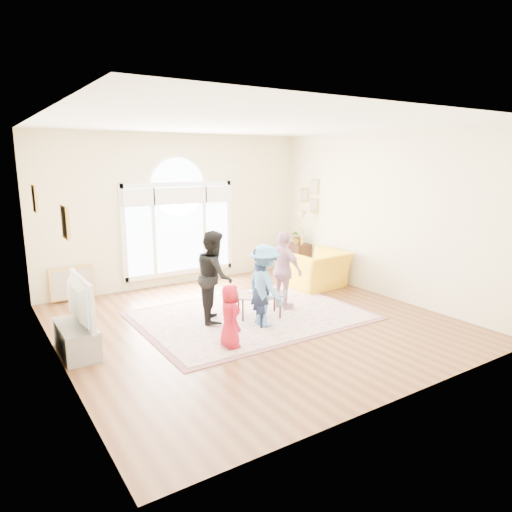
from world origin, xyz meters
TOP-DOWN VIEW (x-y plane):
  - ground at (0.00, 0.00)m, footprint 6.00×6.00m
  - room_shell at (0.01, 2.83)m, footprint 6.00×6.00m
  - area_rug at (0.14, 0.28)m, footprint 3.60×2.60m
  - rug_border at (0.14, 0.28)m, footprint 3.80×2.80m
  - tv_console at (-2.75, 0.30)m, footprint 0.45×1.00m
  - television at (-2.74, 0.30)m, footprint 0.18×1.17m
  - coffee_table at (0.21, 0.16)m, footprint 1.17×0.95m
  - armchair at (2.28, 1.08)m, footprint 1.27×1.13m
  - side_cabinet at (2.78, 2.34)m, footprint 0.40×0.50m
  - floor_lamp at (2.67, 2.11)m, footprint 0.27×0.27m
  - plant_pedestal at (2.70, 2.29)m, footprint 0.20×0.20m
  - potted_plant at (2.70, 2.29)m, footprint 0.36×0.32m
  - leaning_picture at (-2.28, 2.90)m, footprint 0.80×0.14m
  - child_red at (-0.86, -0.71)m, footprint 0.35×0.49m
  - child_navy at (0.01, -0.20)m, footprint 0.38×0.51m
  - child_black at (-0.51, 0.41)m, footprint 0.82×0.90m
  - child_pink at (0.83, 0.31)m, footprint 0.49×0.87m
  - child_blue at (0.05, -0.25)m, footprint 0.53×0.88m

SIDE VIEW (x-z plane):
  - ground at x=0.00m, z-range 0.00..0.00m
  - leaning_picture at x=-2.28m, z-range -0.31..0.31m
  - rug_border at x=0.14m, z-range 0.00..0.01m
  - area_rug at x=0.14m, z-range 0.00..0.02m
  - tv_console at x=-2.75m, z-range 0.00..0.42m
  - side_cabinet at x=2.78m, z-range 0.00..0.70m
  - plant_pedestal at x=2.70m, z-range 0.00..0.70m
  - armchair at x=2.28m, z-range 0.00..0.77m
  - coffee_table at x=0.21m, z-range 0.13..0.67m
  - child_red at x=-0.86m, z-range 0.02..0.94m
  - child_navy at x=0.01m, z-range 0.02..1.31m
  - child_blue at x=0.05m, z-range 0.02..1.35m
  - child_pink at x=0.83m, z-range 0.02..1.42m
  - television at x=-2.74m, z-range 0.42..1.10m
  - child_black at x=-0.51m, z-range 0.02..1.54m
  - potted_plant at x=2.70m, z-range 0.70..1.08m
  - floor_lamp at x=2.67m, z-range 0.53..2.04m
  - room_shell at x=0.01m, z-range -1.43..4.57m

